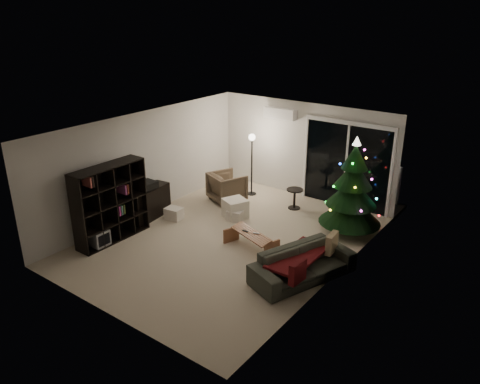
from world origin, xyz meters
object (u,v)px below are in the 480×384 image
at_px(sofa, 303,264).
at_px(christmas_tree, 353,186).
at_px(coffee_table, 251,241).
at_px(armchair, 227,187).
at_px(media_cabinet, 148,203).
at_px(bookshelf, 104,201).

xyz_separation_m(sofa, christmas_tree, (-0.11, 2.29, 0.81)).
bearing_deg(coffee_table, armchair, 157.90).
height_order(armchair, christmas_tree, christmas_tree).
bearing_deg(sofa, media_cabinet, 108.58).
relative_size(sofa, christmas_tree, 0.91).
xyz_separation_m(sofa, coffee_table, (-1.44, 0.37, -0.12)).
height_order(bookshelf, sofa, bookshelf).
height_order(armchair, sofa, armchair).
relative_size(bookshelf, armchair, 2.02).
bearing_deg(coffee_table, media_cabinet, -156.67).
bearing_deg(sofa, christmas_tree, 23.46).
height_order(media_cabinet, sofa, media_cabinet).
xyz_separation_m(bookshelf, christmas_tree, (4.19, 3.34, 0.27)).
bearing_deg(christmas_tree, sofa, -87.31).
bearing_deg(christmas_tree, media_cabinet, -153.09).
height_order(sofa, coffee_table, sofa).
bearing_deg(media_cabinet, christmas_tree, 19.39).
xyz_separation_m(bookshelf, armchair, (0.86, 3.18, -0.46)).
relative_size(media_cabinet, christmas_tree, 0.54).
bearing_deg(media_cabinet, coffee_table, -3.38).
bearing_deg(bookshelf, sofa, 34.60).
bearing_deg(bookshelf, coffee_table, 47.26).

